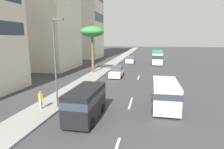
{
  "coord_description": "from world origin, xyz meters",
  "views": [
    {
      "loc": [
        -5.38,
        -1.65,
        6.02
      ],
      "look_at": [
        16.19,
        2.7,
        1.76
      ],
      "focal_mm": 30.46,
      "sensor_mm": 36.0,
      "label": 1
    }
  ],
  "objects": [
    {
      "name": "sidewalk_right",
      "position": [
        31.5,
        7.09,
        0.07
      ],
      "size": [
        162.0,
        2.86,
        0.15
      ],
      "primitive_type": "cube",
      "color": "gray",
      "rests_on": "ground_plane"
    },
    {
      "name": "lane_stripe_mid",
      "position": [
        11.6,
        0.0,
        0.01
      ],
      "size": [
        3.2,
        0.16,
        0.01
      ],
      "primitive_type": "cube",
      "color": "silver",
      "rests_on": "ground_plane"
    },
    {
      "name": "van_fourth",
      "position": [
        7.51,
        2.95,
        1.35
      ],
      "size": [
        4.77,
        2.05,
        2.35
      ],
      "rotation": [
        0.0,
        0.0,
        3.14
      ],
      "color": "black",
      "rests_on": "ground_plane"
    },
    {
      "name": "pedestrian_near_lamp",
      "position": [
        8.27,
        7.16,
        0.99
      ],
      "size": [
        0.34,
        0.39,
        1.54
      ],
      "rotation": [
        0.0,
        0.0,
        4.23
      ],
      "color": "beige",
      "rests_on": "sidewalk_right"
    },
    {
      "name": "van_second",
      "position": [
        11.02,
        -3.04,
        1.33
      ],
      "size": [
        5.22,
        2.19,
        2.31
      ],
      "color": "silver",
      "rests_on": "ground_plane"
    },
    {
      "name": "ground_plane",
      "position": [
        31.5,
        0.0,
        0.0
      ],
      "size": [
        198.0,
        198.0,
        0.0
      ],
      "primitive_type": "plane",
      "color": "#38383A"
    },
    {
      "name": "lane_stripe_far",
      "position": [
        23.62,
        0.0,
        0.01
      ],
      "size": [
        3.2,
        0.16,
        0.01
      ],
      "primitive_type": "cube",
      "color": "silver",
      "rests_on": "ground_plane"
    },
    {
      "name": "car_fifth",
      "position": [
        23.21,
        3.37,
        0.79
      ],
      "size": [
        4.02,
        1.82,
        1.68
      ],
      "rotation": [
        0.0,
        0.0,
        3.14
      ],
      "color": "white",
      "rests_on": "ground_plane"
    },
    {
      "name": "minibus_lead",
      "position": [
        39.3,
        -3.19,
        1.72
      ],
      "size": [
        6.83,
        2.33,
        3.15
      ],
      "color": "silver",
      "rests_on": "ground_plane"
    },
    {
      "name": "car_third",
      "position": [
        40.32,
        3.03,
        0.78
      ],
      "size": [
        4.15,
        1.94,
        1.66
      ],
      "rotation": [
        0.0,
        0.0,
        3.14
      ],
      "color": "white",
      "rests_on": "ground_plane"
    },
    {
      "name": "palm_tree",
      "position": [
        25.98,
        8.07,
        6.92
      ],
      "size": [
        3.96,
        3.96,
        7.78
      ],
      "color": "brown",
      "rests_on": "sidewalk_right"
    },
    {
      "name": "street_lamp",
      "position": [
        9.01,
        5.96,
        4.7
      ],
      "size": [
        0.24,
        0.97,
        7.47
      ],
      "color": "#4C4C51",
      "rests_on": "sidewalk_right"
    }
  ]
}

